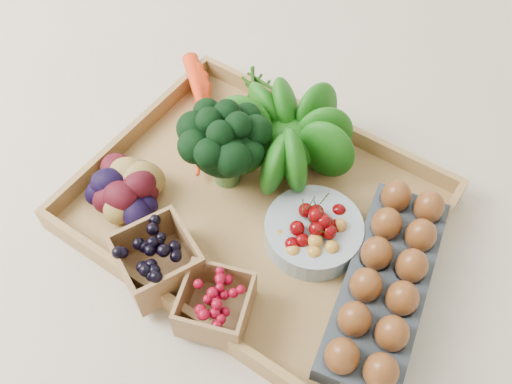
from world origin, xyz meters
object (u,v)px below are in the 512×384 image
Objects in this scene: broccoli at (226,157)px; egg_carton at (385,286)px; tray at (256,210)px; cherry_bowl at (313,232)px.

egg_carton is (0.32, -0.04, -0.04)m from broccoli.
tray is 0.11m from cherry_bowl.
tray is at bearing -179.42° from cherry_bowl.
broccoli is 0.97× the size of cherry_bowl.
cherry_bowl is at bearing -6.76° from broccoli.
broccoli is 0.19m from cherry_bowl.
egg_carton is at bearing -8.34° from cherry_bowl.
tray is 0.25m from egg_carton.
broccoli is at bearing 163.14° from tray.
cherry_bowl is 0.46× the size of egg_carton.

